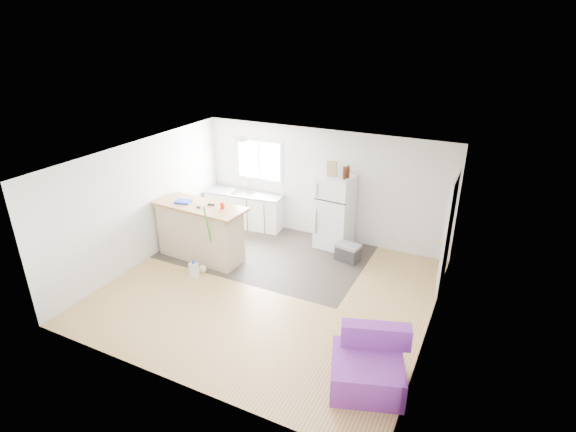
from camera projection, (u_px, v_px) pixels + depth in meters
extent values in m
cube|color=#A07143|center=(268.00, 290.00, 8.02)|extent=(5.50, 5.00, 0.01)
cube|color=white|center=(266.00, 161.00, 7.06)|extent=(5.50, 5.00, 0.01)
cube|color=silver|center=(323.00, 185.00, 9.59)|extent=(5.50, 0.01, 2.40)
cube|color=silver|center=(169.00, 308.00, 5.48)|extent=(5.50, 0.01, 2.40)
cube|color=silver|center=(142.00, 203.00, 8.65)|extent=(0.01, 5.00, 2.40)
cube|color=silver|center=(436.00, 265.00, 6.43)|extent=(0.01, 5.00, 2.40)
cube|color=#332D26|center=(266.00, 252.00, 9.34)|extent=(4.05, 2.50, 0.00)
cube|color=white|center=(259.00, 160.00, 10.07)|extent=(1.18, 0.04, 0.98)
cube|color=white|center=(259.00, 160.00, 10.06)|extent=(1.05, 0.01, 0.85)
cube|color=white|center=(259.00, 160.00, 10.05)|extent=(0.03, 0.02, 0.85)
cube|color=white|center=(448.00, 234.00, 7.79)|extent=(0.05, 0.82, 2.03)
cube|color=white|center=(448.00, 234.00, 7.78)|extent=(0.03, 0.92, 2.10)
sphere|color=gold|center=(442.00, 242.00, 7.55)|extent=(0.07, 0.07, 0.07)
cylinder|color=white|center=(241.00, 139.00, 8.55)|extent=(0.30, 0.30, 0.07)
cube|color=white|center=(245.00, 210.00, 10.41)|extent=(1.83, 0.71, 0.78)
cube|color=slate|center=(244.00, 193.00, 10.25)|extent=(1.88, 0.75, 0.04)
cube|color=silver|center=(243.00, 194.00, 10.23)|extent=(0.52, 0.42, 0.05)
cube|color=#C8B290|center=(200.00, 233.00, 8.92)|extent=(1.75, 0.71, 1.11)
cube|color=#B17E4C|center=(199.00, 206.00, 8.67)|extent=(1.92, 0.83, 0.05)
cube|color=white|center=(335.00, 212.00, 9.31)|extent=(0.73, 0.69, 1.56)
cube|color=black|center=(330.00, 202.00, 8.91)|extent=(0.69, 0.06, 0.02)
cube|color=silver|center=(317.00, 190.00, 8.93)|extent=(0.03, 0.02, 0.28)
cube|color=silver|center=(316.00, 221.00, 9.21)|extent=(0.03, 0.02, 0.55)
cube|color=#2C2D2F|center=(348.00, 254.00, 8.96)|extent=(0.50, 0.38, 0.30)
cube|color=gray|center=(348.00, 246.00, 8.89)|extent=(0.52, 0.40, 0.06)
cube|color=purple|center=(367.00, 373.00, 5.83)|extent=(1.15, 1.11, 0.43)
cube|color=purple|center=(376.00, 335.00, 5.95)|extent=(0.94, 0.50, 0.32)
cube|color=silver|center=(194.00, 270.00, 8.37)|extent=(0.17, 0.13, 0.29)
cylinder|color=blue|center=(193.00, 262.00, 8.30)|extent=(0.06, 0.06, 0.06)
cylinder|color=green|center=(210.00, 237.00, 8.36)|extent=(0.10, 0.36, 1.36)
sphere|color=beige|center=(203.00, 269.00, 8.57)|extent=(0.16, 0.16, 0.16)
cylinder|color=red|center=(222.00, 205.00, 8.48)|extent=(0.09, 0.09, 0.12)
cube|color=#1329B6|center=(183.00, 202.00, 8.77)|extent=(0.34, 0.29, 0.04)
cube|color=black|center=(211.00, 204.00, 8.64)|extent=(0.15, 0.08, 0.03)
cube|color=black|center=(198.00, 207.00, 8.53)|extent=(0.11, 0.08, 0.03)
cube|color=tan|center=(332.00, 169.00, 8.94)|extent=(0.21, 0.13, 0.30)
cylinder|color=#3A190A|center=(344.00, 173.00, 8.77)|extent=(0.08, 0.08, 0.25)
cylinder|color=#3A190A|center=(348.00, 172.00, 8.84)|extent=(0.07, 0.07, 0.25)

